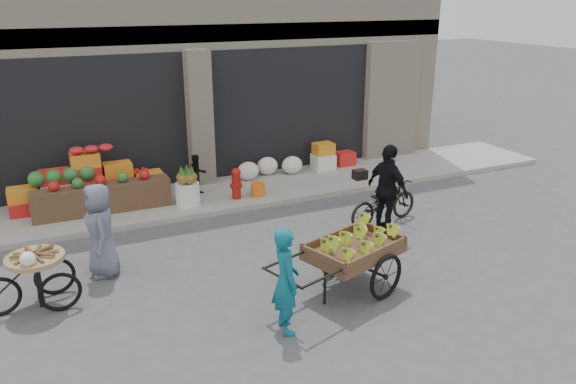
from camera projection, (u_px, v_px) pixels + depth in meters
name	position (u px, v px, depth m)	size (l,w,h in m)	color
ground	(289.00, 273.00, 9.48)	(80.00, 80.00, 0.00)	#424244
sidewalk	(214.00, 195.00, 12.97)	(18.00, 2.20, 0.12)	gray
building	(164.00, 36.00, 15.23)	(14.00, 6.45, 7.00)	beige
fruit_display	(98.00, 181.00, 12.02)	(3.10, 1.12, 1.24)	red
pineapple_bin	(188.00, 194.00, 12.14)	(0.52, 0.52, 0.50)	silver
fire_hydrant	(236.00, 182.00, 12.49)	(0.22, 0.22, 0.71)	#A5140F
orange_bucket	(258.00, 189.00, 12.72)	(0.32, 0.32, 0.30)	orange
right_bay_goods	(304.00, 161.00, 14.40)	(3.35, 0.60, 0.70)	silver
seated_person	(197.00, 175.00, 12.74)	(0.45, 0.35, 0.93)	black
banana_cart	(352.00, 248.00, 8.67)	(2.67, 1.68, 1.04)	brown
vendor_woman	(286.00, 281.00, 7.64)	(0.56, 0.37, 1.55)	#0E5B6E
tricycle_cart	(37.00, 273.00, 8.30)	(1.44, 0.89, 0.95)	#9E7F51
vendor_grey	(100.00, 230.00, 9.20)	(0.78, 0.51, 1.60)	slate
bicycle	(384.00, 202.00, 11.42)	(0.60, 1.72, 0.90)	black
cyclist	(388.00, 189.00, 10.85)	(1.04, 0.43, 1.78)	black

